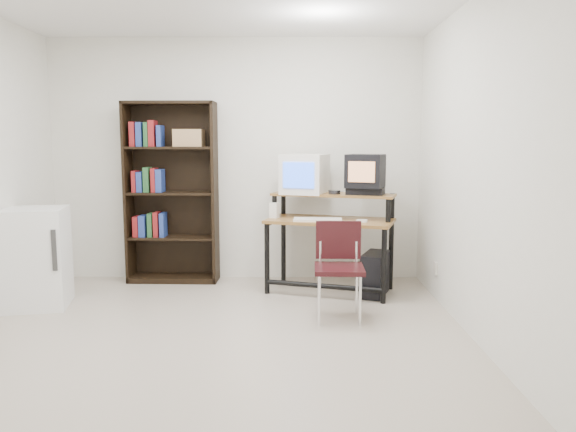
{
  "coord_description": "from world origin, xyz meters",
  "views": [
    {
      "loc": [
        0.61,
        -4.12,
        1.51
      ],
      "look_at": [
        0.57,
        1.1,
        0.81
      ],
      "focal_mm": 35.0,
      "sensor_mm": 36.0,
      "label": 1
    }
  ],
  "objects_px": {
    "crt_tv": "(365,171)",
    "bookshelf": "(172,191)",
    "mini_fridge": "(36,258)",
    "pc_tower": "(375,274)",
    "crt_monitor": "(305,174)",
    "school_chair": "(339,260)",
    "computer_desk": "(331,223)"
  },
  "relations": [
    {
      "from": "computer_desk",
      "to": "pc_tower",
      "type": "height_order",
      "value": "computer_desk"
    },
    {
      "from": "bookshelf",
      "to": "mini_fridge",
      "type": "height_order",
      "value": "bookshelf"
    },
    {
      "from": "crt_monitor",
      "to": "pc_tower",
      "type": "height_order",
      "value": "crt_monitor"
    },
    {
      "from": "crt_monitor",
      "to": "crt_tv",
      "type": "xyz_separation_m",
      "value": [
        0.59,
        -0.19,
        0.04
      ]
    },
    {
      "from": "computer_desk",
      "to": "crt_monitor",
      "type": "bearing_deg",
      "value": 158.29
    },
    {
      "from": "pc_tower",
      "to": "mini_fridge",
      "type": "relative_size",
      "value": 0.5
    },
    {
      "from": "pc_tower",
      "to": "mini_fridge",
      "type": "height_order",
      "value": "mini_fridge"
    },
    {
      "from": "computer_desk",
      "to": "school_chair",
      "type": "distance_m",
      "value": 0.88
    },
    {
      "from": "school_chair",
      "to": "bookshelf",
      "type": "xyz_separation_m",
      "value": [
        -1.69,
        1.28,
        0.47
      ]
    },
    {
      "from": "pc_tower",
      "to": "mini_fridge",
      "type": "bearing_deg",
      "value": -151.87
    },
    {
      "from": "crt_tv",
      "to": "mini_fridge",
      "type": "distance_m",
      "value": 3.2
    },
    {
      "from": "bookshelf",
      "to": "mini_fridge",
      "type": "distance_m",
      "value": 1.52
    },
    {
      "from": "bookshelf",
      "to": "school_chair",
      "type": "bearing_deg",
      "value": -35.83
    },
    {
      "from": "computer_desk",
      "to": "bookshelf",
      "type": "distance_m",
      "value": 1.75
    },
    {
      "from": "pc_tower",
      "to": "bookshelf",
      "type": "bearing_deg",
      "value": -174.47
    },
    {
      "from": "school_chair",
      "to": "bookshelf",
      "type": "height_order",
      "value": "bookshelf"
    },
    {
      "from": "crt_monitor",
      "to": "mini_fridge",
      "type": "bearing_deg",
      "value": -144.65
    },
    {
      "from": "computer_desk",
      "to": "pc_tower",
      "type": "relative_size",
      "value": 3.01
    },
    {
      "from": "crt_monitor",
      "to": "crt_tv",
      "type": "bearing_deg",
      "value": 0.2
    },
    {
      "from": "crt_monitor",
      "to": "pc_tower",
      "type": "bearing_deg",
      "value": -9.08
    },
    {
      "from": "crt_monitor",
      "to": "school_chair",
      "type": "xyz_separation_m",
      "value": [
        0.27,
        -1.06,
        -0.67
      ]
    },
    {
      "from": "crt_monitor",
      "to": "mini_fridge",
      "type": "xyz_separation_m",
      "value": [
        -2.46,
        -0.76,
        -0.72
      ]
    },
    {
      "from": "pc_tower",
      "to": "bookshelf",
      "type": "relative_size",
      "value": 0.23
    },
    {
      "from": "school_chair",
      "to": "bookshelf",
      "type": "distance_m",
      "value": 2.17
    },
    {
      "from": "pc_tower",
      "to": "school_chair",
      "type": "relative_size",
      "value": 0.55
    },
    {
      "from": "computer_desk",
      "to": "mini_fridge",
      "type": "relative_size",
      "value": 1.5
    },
    {
      "from": "crt_tv",
      "to": "bookshelf",
      "type": "height_order",
      "value": "bookshelf"
    },
    {
      "from": "crt_tv",
      "to": "pc_tower",
      "type": "height_order",
      "value": "crt_tv"
    },
    {
      "from": "crt_monitor",
      "to": "mini_fridge",
      "type": "height_order",
      "value": "crt_monitor"
    },
    {
      "from": "crt_tv",
      "to": "bookshelf",
      "type": "distance_m",
      "value": 2.07
    },
    {
      "from": "mini_fridge",
      "to": "crt_monitor",
      "type": "bearing_deg",
      "value": 5.95
    },
    {
      "from": "bookshelf",
      "to": "computer_desk",
      "type": "bearing_deg",
      "value": -12.84
    }
  ]
}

